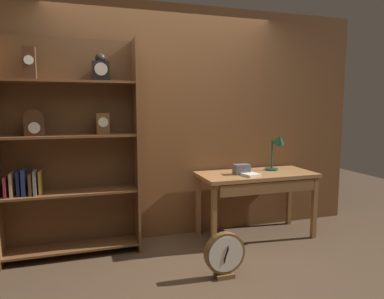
{
  "coord_description": "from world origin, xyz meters",
  "views": [
    {
      "loc": [
        -0.92,
        -2.59,
        1.5
      ],
      "look_at": [
        0.13,
        0.69,
        1.06
      ],
      "focal_mm": 32.73,
      "sensor_mm": 36.0,
      "label": 1
    }
  ],
  "objects_px": {
    "workbench": "(257,181)",
    "round_clock_large": "(225,255)",
    "desk_lamp": "(277,147)",
    "toolbox_small": "(241,169)",
    "open_repair_manual": "(249,174)",
    "bookshelf": "(67,148)"
  },
  "relations": [
    {
      "from": "desk_lamp",
      "to": "toolbox_small",
      "type": "relative_size",
      "value": 2.52
    },
    {
      "from": "workbench",
      "to": "round_clock_large",
      "type": "distance_m",
      "value": 1.15
    },
    {
      "from": "bookshelf",
      "to": "desk_lamp",
      "type": "relative_size",
      "value": 4.91
    },
    {
      "from": "bookshelf",
      "to": "round_clock_large",
      "type": "distance_m",
      "value": 1.81
    },
    {
      "from": "open_repair_manual",
      "to": "bookshelf",
      "type": "bearing_deg",
      "value": 160.1
    },
    {
      "from": "toolbox_small",
      "to": "open_repair_manual",
      "type": "distance_m",
      "value": 0.11
    },
    {
      "from": "toolbox_small",
      "to": "round_clock_large",
      "type": "height_order",
      "value": "toolbox_small"
    },
    {
      "from": "desk_lamp",
      "to": "workbench",
      "type": "bearing_deg",
      "value": -163.08
    },
    {
      "from": "desk_lamp",
      "to": "round_clock_large",
      "type": "xyz_separation_m",
      "value": [
        -1.02,
        -0.86,
        -0.82
      ]
    },
    {
      "from": "bookshelf",
      "to": "workbench",
      "type": "bearing_deg",
      "value": -4.35
    },
    {
      "from": "toolbox_small",
      "to": "round_clock_large",
      "type": "xyz_separation_m",
      "value": [
        -0.53,
        -0.78,
        -0.59
      ]
    },
    {
      "from": "toolbox_small",
      "to": "workbench",
      "type": "bearing_deg",
      "value": -2.93
    },
    {
      "from": "bookshelf",
      "to": "workbench",
      "type": "relative_size",
      "value": 1.64
    },
    {
      "from": "round_clock_large",
      "to": "desk_lamp",
      "type": "bearing_deg",
      "value": 40.16
    },
    {
      "from": "workbench",
      "to": "toolbox_small",
      "type": "xyz_separation_m",
      "value": [
        -0.19,
        0.01,
        0.14
      ]
    },
    {
      "from": "bookshelf",
      "to": "desk_lamp",
      "type": "bearing_deg",
      "value": -1.54
    },
    {
      "from": "workbench",
      "to": "toolbox_small",
      "type": "distance_m",
      "value": 0.24
    },
    {
      "from": "desk_lamp",
      "to": "round_clock_large",
      "type": "height_order",
      "value": "desk_lamp"
    },
    {
      "from": "open_repair_manual",
      "to": "round_clock_large",
      "type": "xyz_separation_m",
      "value": [
        -0.58,
        -0.69,
        -0.55
      ]
    },
    {
      "from": "desk_lamp",
      "to": "open_repair_manual",
      "type": "distance_m",
      "value": 0.54
    },
    {
      "from": "bookshelf",
      "to": "toolbox_small",
      "type": "distance_m",
      "value": 1.84
    },
    {
      "from": "bookshelf",
      "to": "open_repair_manual",
      "type": "relative_size",
      "value": 9.78
    }
  ]
}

